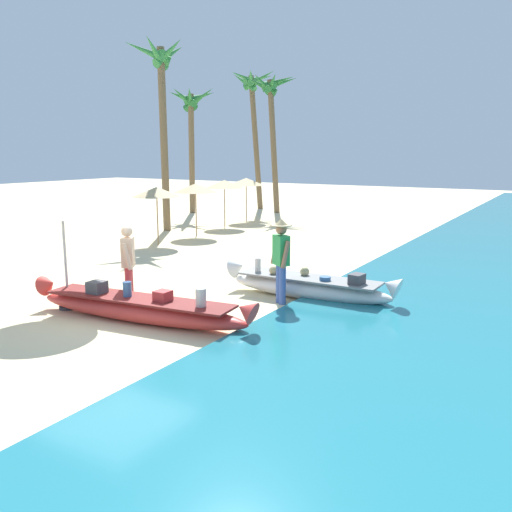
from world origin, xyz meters
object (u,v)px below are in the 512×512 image
at_px(person_tourist_customer, 128,262).
at_px(palm_tree_far_behind, 191,111).
at_px(person_vendor_hatted, 281,255).
at_px(patio_umbrella_large, 62,207).
at_px(palm_tree_leaning_seaward, 253,98).
at_px(boat_red_foreground, 139,308).
at_px(boat_white_midground, 309,286).
at_px(palm_tree_mid_cluster, 161,83).
at_px(palm_tree_tall_inland, 271,100).

xyz_separation_m(person_tourist_customer, palm_tree_far_behind, (-9.22, 14.14, 4.08)).
bearing_deg(person_vendor_hatted, person_tourist_customer, -144.40).
bearing_deg(patio_umbrella_large, palm_tree_leaning_seaward, 110.42).
xyz_separation_m(palm_tree_leaning_seaward, palm_tree_far_behind, (-1.43, -3.46, -0.82)).
height_order(patio_umbrella_large, palm_tree_far_behind, palm_tree_far_behind).
distance_m(boat_red_foreground, palm_tree_leaning_seaward, 20.90).
height_order(person_vendor_hatted, palm_tree_far_behind, palm_tree_far_behind).
bearing_deg(boat_white_midground, boat_red_foreground, -123.67).
bearing_deg(palm_tree_far_behind, person_vendor_hatted, -46.67).
bearing_deg(patio_umbrella_large, palm_tree_mid_cluster, 120.03).
height_order(boat_white_midground, patio_umbrella_large, patio_umbrella_large).
bearing_deg(person_tourist_customer, boat_white_midground, 40.21).
height_order(boat_red_foreground, palm_tree_tall_inland, palm_tree_tall_inland).
bearing_deg(person_vendor_hatted, palm_tree_mid_cluster, 142.29).
distance_m(boat_white_midground, palm_tree_mid_cluster, 12.22).
bearing_deg(boat_white_midground, palm_tree_tall_inland, 122.14).
xyz_separation_m(boat_white_midground, palm_tree_mid_cluster, (-9.13, 6.18, 5.28)).
height_order(palm_tree_tall_inland, palm_tree_mid_cluster, palm_tree_mid_cluster).
height_order(person_tourist_customer, palm_tree_tall_inland, palm_tree_tall_inland).
xyz_separation_m(boat_white_midground, palm_tree_tall_inland, (-8.79, 13.98, 5.29)).
bearing_deg(palm_tree_tall_inland, palm_tree_far_behind, -145.69).
xyz_separation_m(palm_tree_tall_inland, palm_tree_mid_cluster, (-0.34, -7.80, -0.02)).
height_order(patio_umbrella_large, palm_tree_leaning_seaward, palm_tree_leaning_seaward).
distance_m(person_tourist_customer, palm_tree_tall_inland, 18.02).
xyz_separation_m(boat_red_foreground, palm_tree_leaning_seaward, (-8.60, 18.22, 5.56)).
distance_m(boat_red_foreground, person_tourist_customer, 1.22).
bearing_deg(palm_tree_tall_inland, person_tourist_customer, -69.92).
xyz_separation_m(patio_umbrella_large, palm_tree_leaning_seaward, (-6.83, 18.33, 3.81)).
bearing_deg(palm_tree_tall_inland, patio_umbrella_large, -73.61).
bearing_deg(person_tourist_customer, palm_tree_tall_inland, 110.08).
bearing_deg(palm_tree_mid_cluster, patio_umbrella_large, -59.97).
xyz_separation_m(boat_white_midground, palm_tree_far_behind, (-12.02, 11.77, 4.73)).
distance_m(palm_tree_tall_inland, palm_tree_leaning_seaward, 2.21).
bearing_deg(palm_tree_far_behind, person_tourist_customer, -56.91).
relative_size(patio_umbrella_large, palm_tree_mid_cluster, 0.31).
bearing_deg(palm_tree_tall_inland, boat_white_midground, -57.86).
relative_size(palm_tree_tall_inland, palm_tree_far_behind, 1.11).
distance_m(patio_umbrella_large, palm_tree_far_behind, 17.27).
bearing_deg(patio_umbrella_large, boat_white_midground, 39.43).
bearing_deg(boat_white_midground, person_tourist_customer, -139.79).
height_order(person_vendor_hatted, palm_tree_mid_cluster, palm_tree_mid_cluster).
height_order(boat_white_midground, palm_tree_far_behind, palm_tree_far_behind).
bearing_deg(boat_red_foreground, person_vendor_hatted, 55.28).
bearing_deg(palm_tree_leaning_seaward, boat_white_midground, -55.20).
bearing_deg(palm_tree_leaning_seaward, palm_tree_far_behind, -112.49).
xyz_separation_m(boat_red_foreground, palm_tree_mid_cluster, (-7.14, 9.17, 5.29)).
xyz_separation_m(person_vendor_hatted, palm_tree_far_behind, (-11.68, 12.38, 4.00)).
bearing_deg(palm_tree_tall_inland, boat_red_foreground, -68.18).
height_order(boat_white_midground, person_tourist_customer, person_tourist_customer).
bearing_deg(person_vendor_hatted, palm_tree_tall_inland, 120.06).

